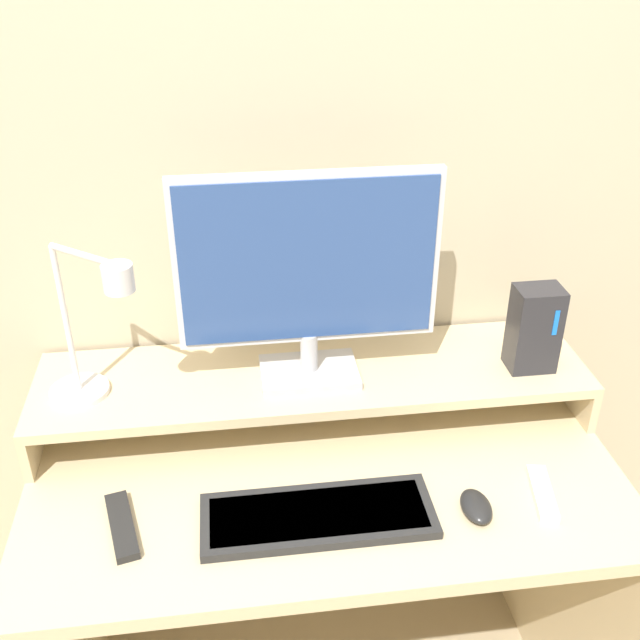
{
  "coord_description": "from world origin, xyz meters",
  "views": [
    {
      "loc": [
        -0.16,
        -0.83,
        1.76
      ],
      "look_at": [
        -0.0,
        0.36,
        1.08
      ],
      "focal_mm": 42.0,
      "sensor_mm": 36.0,
      "label": 1
    }
  ],
  "objects_px": {
    "monitor": "(308,272)",
    "remote_control": "(122,526)",
    "router_dock": "(534,329)",
    "mouse": "(476,506)",
    "desk_lamp": "(92,334)",
    "keyboard": "(318,516)",
    "remote_secondary": "(542,493)"
  },
  "relations": [
    {
      "from": "router_dock",
      "to": "keyboard",
      "type": "bearing_deg",
      "value": -150.78
    },
    {
      "from": "monitor",
      "to": "router_dock",
      "type": "relative_size",
      "value": 2.77
    },
    {
      "from": "mouse",
      "to": "remote_control",
      "type": "distance_m",
      "value": 0.65
    },
    {
      "from": "desk_lamp",
      "to": "router_dock",
      "type": "xyz_separation_m",
      "value": [
        0.89,
        0.02,
        -0.07
      ]
    },
    {
      "from": "mouse",
      "to": "remote_secondary",
      "type": "relative_size",
      "value": 0.61
    },
    {
      "from": "desk_lamp",
      "to": "mouse",
      "type": "xyz_separation_m",
      "value": [
        0.69,
        -0.28,
        -0.26
      ]
    },
    {
      "from": "monitor",
      "to": "remote_control",
      "type": "relative_size",
      "value": 3.04
    },
    {
      "from": "mouse",
      "to": "remote_control",
      "type": "bearing_deg",
      "value": 176.05
    },
    {
      "from": "router_dock",
      "to": "mouse",
      "type": "bearing_deg",
      "value": -124.17
    },
    {
      "from": "mouse",
      "to": "remote_control",
      "type": "height_order",
      "value": "mouse"
    },
    {
      "from": "monitor",
      "to": "remote_secondary",
      "type": "relative_size",
      "value": 3.52
    },
    {
      "from": "monitor",
      "to": "remote_secondary",
      "type": "distance_m",
      "value": 0.62
    },
    {
      "from": "monitor",
      "to": "remote_control",
      "type": "bearing_deg",
      "value": -143.22
    },
    {
      "from": "remote_secondary",
      "to": "remote_control",
      "type": "bearing_deg",
      "value": 178.51
    },
    {
      "from": "desk_lamp",
      "to": "remote_control",
      "type": "height_order",
      "value": "desk_lamp"
    },
    {
      "from": "remote_control",
      "to": "remote_secondary",
      "type": "distance_m",
      "value": 0.79
    },
    {
      "from": "monitor",
      "to": "keyboard",
      "type": "height_order",
      "value": "monitor"
    },
    {
      "from": "router_dock",
      "to": "remote_control",
      "type": "height_order",
      "value": "router_dock"
    },
    {
      "from": "desk_lamp",
      "to": "remote_control",
      "type": "relative_size",
      "value": 1.95
    },
    {
      "from": "desk_lamp",
      "to": "keyboard",
      "type": "xyz_separation_m",
      "value": [
        0.4,
        -0.26,
        -0.26
      ]
    },
    {
      "from": "remote_control",
      "to": "mouse",
      "type": "bearing_deg",
      "value": -3.95
    },
    {
      "from": "router_dock",
      "to": "remote_secondary",
      "type": "distance_m",
      "value": 0.34
    },
    {
      "from": "desk_lamp",
      "to": "mouse",
      "type": "height_order",
      "value": "desk_lamp"
    },
    {
      "from": "desk_lamp",
      "to": "router_dock",
      "type": "bearing_deg",
      "value": 1.01
    },
    {
      "from": "remote_control",
      "to": "remote_secondary",
      "type": "xyz_separation_m",
      "value": [
        0.79,
        -0.02,
        0.0
      ]
    },
    {
      "from": "keyboard",
      "to": "monitor",
      "type": "bearing_deg",
      "value": 85.94
    },
    {
      "from": "monitor",
      "to": "remote_control",
      "type": "xyz_separation_m",
      "value": [
        -0.38,
        -0.28,
        -0.35
      ]
    },
    {
      "from": "mouse",
      "to": "remote_secondary",
      "type": "bearing_deg",
      "value": 9.85
    },
    {
      "from": "remote_control",
      "to": "monitor",
      "type": "bearing_deg",
      "value": 36.78
    },
    {
      "from": "router_dock",
      "to": "remote_secondary",
      "type": "xyz_separation_m",
      "value": [
        -0.06,
        -0.27,
        -0.2
      ]
    },
    {
      "from": "router_dock",
      "to": "keyboard",
      "type": "distance_m",
      "value": 0.6
    },
    {
      "from": "remote_control",
      "to": "desk_lamp",
      "type": "bearing_deg",
      "value": 100.26
    }
  ]
}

